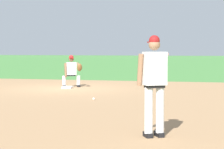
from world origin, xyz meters
name	(u,v)px	position (x,y,z in m)	size (l,w,h in m)	color
ground_plane	(68,89)	(0.00, 0.00, 0.00)	(160.00, 160.00, 0.00)	#47843D
infield_dirt_patch	(95,104)	(-4.40, -2.38, 0.00)	(18.00, 18.00, 0.01)	#A87F56
first_base_bag	(68,87)	(0.00, 0.00, 0.04)	(0.38, 0.38, 0.09)	white
baseball	(94,99)	(-3.53, -2.11, 0.04)	(0.07, 0.07, 0.07)	white
pitcher	(155,79)	(-8.76, -4.75, 1.06)	(0.83, 0.58, 1.86)	black
first_baseman	(72,70)	(0.57, 0.00, 0.73)	(0.83, 1.00, 1.34)	black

